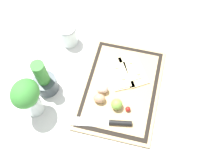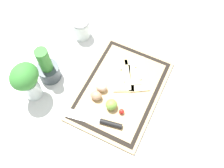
{
  "view_description": "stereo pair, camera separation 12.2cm",
  "coord_description": "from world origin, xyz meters",
  "px_view_note": "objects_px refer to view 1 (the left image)",
  "views": [
    {
      "loc": [
        -0.54,
        -0.08,
        1.12
      ],
      "look_at": [
        0.0,
        0.04,
        0.03
      ],
      "focal_mm": 42.0,
      "sensor_mm": 36.0,
      "label": 1
    },
    {
      "loc": [
        -0.5,
        -0.2,
        1.12
      ],
      "look_at": [
        0.0,
        0.04,
        0.03
      ],
      "focal_mm": 42.0,
      "sensor_mm": 36.0,
      "label": 2
    }
  ],
  "objects_px": {
    "pizza_slice_near": "(133,69)",
    "knife": "(110,123)",
    "egg_pink": "(102,89)",
    "herb_pot": "(45,81)",
    "lime": "(117,104)",
    "herb_glass": "(27,97)",
    "sauce_jar": "(68,36)",
    "pizza_slice_far": "(121,74)",
    "egg_brown": "(99,98)",
    "cherry_tomato_red": "(128,109)"
  },
  "relations": [
    {
      "from": "knife",
      "to": "sauce_jar",
      "type": "distance_m",
      "value": 0.5
    },
    {
      "from": "egg_brown",
      "to": "egg_pink",
      "type": "relative_size",
      "value": 1.0
    },
    {
      "from": "lime",
      "to": "egg_pink",
      "type": "bearing_deg",
      "value": 53.08
    },
    {
      "from": "egg_pink",
      "to": "egg_brown",
      "type": "bearing_deg",
      "value": 178.39
    },
    {
      "from": "pizza_slice_near",
      "to": "sauce_jar",
      "type": "relative_size",
      "value": 1.86
    },
    {
      "from": "pizza_slice_near",
      "to": "egg_pink",
      "type": "distance_m",
      "value": 0.19
    },
    {
      "from": "pizza_slice_far",
      "to": "herb_pot",
      "type": "height_order",
      "value": "herb_pot"
    },
    {
      "from": "pizza_slice_near",
      "to": "cherry_tomato_red",
      "type": "xyz_separation_m",
      "value": [
        -0.21,
        -0.02,
        0.01
      ]
    },
    {
      "from": "herb_pot",
      "to": "lime",
      "type": "bearing_deg",
      "value": -93.94
    },
    {
      "from": "pizza_slice_near",
      "to": "knife",
      "type": "relative_size",
      "value": 0.75
    },
    {
      "from": "lime",
      "to": "pizza_slice_far",
      "type": "bearing_deg",
      "value": 6.11
    },
    {
      "from": "knife",
      "to": "sauce_jar",
      "type": "relative_size",
      "value": 2.49
    },
    {
      "from": "lime",
      "to": "herb_glass",
      "type": "height_order",
      "value": "herb_glass"
    },
    {
      "from": "egg_pink",
      "to": "lime",
      "type": "xyz_separation_m",
      "value": [
        -0.06,
        -0.08,
        0.0
      ]
    },
    {
      "from": "egg_pink",
      "to": "cherry_tomato_red",
      "type": "xyz_separation_m",
      "value": [
        -0.07,
        -0.13,
        -0.01
      ]
    },
    {
      "from": "pizza_slice_far",
      "to": "egg_brown",
      "type": "relative_size",
      "value": 3.75
    },
    {
      "from": "cherry_tomato_red",
      "to": "herb_glass",
      "type": "xyz_separation_m",
      "value": [
        -0.08,
        0.41,
        0.1
      ]
    },
    {
      "from": "pizza_slice_far",
      "to": "herb_pot",
      "type": "xyz_separation_m",
      "value": [
        -0.14,
        0.32,
        0.05
      ]
    },
    {
      "from": "egg_pink",
      "to": "herb_pot",
      "type": "relative_size",
      "value": 0.25
    },
    {
      "from": "pizza_slice_near",
      "to": "herb_glass",
      "type": "height_order",
      "value": "herb_glass"
    },
    {
      "from": "sauce_jar",
      "to": "egg_pink",
      "type": "bearing_deg",
      "value": -135.76
    },
    {
      "from": "cherry_tomato_red",
      "to": "egg_brown",
      "type": "bearing_deg",
      "value": 82.89
    },
    {
      "from": "egg_pink",
      "to": "herb_glass",
      "type": "relative_size",
      "value": 0.24
    },
    {
      "from": "knife",
      "to": "herb_pot",
      "type": "bearing_deg",
      "value": 72.14
    },
    {
      "from": "pizza_slice_near",
      "to": "herb_pot",
      "type": "height_order",
      "value": "herb_pot"
    },
    {
      "from": "pizza_slice_far",
      "to": "knife",
      "type": "relative_size",
      "value": 0.71
    },
    {
      "from": "cherry_tomato_red",
      "to": "herb_pot",
      "type": "bearing_deg",
      "value": 85.8
    },
    {
      "from": "egg_pink",
      "to": "cherry_tomato_red",
      "type": "height_order",
      "value": "egg_pink"
    },
    {
      "from": "egg_pink",
      "to": "herb_glass",
      "type": "distance_m",
      "value": 0.33
    },
    {
      "from": "pizza_slice_near",
      "to": "pizza_slice_far",
      "type": "distance_m",
      "value": 0.07
    },
    {
      "from": "lime",
      "to": "herb_pot",
      "type": "height_order",
      "value": "herb_pot"
    },
    {
      "from": "pizza_slice_near",
      "to": "knife",
      "type": "distance_m",
      "value": 0.29
    },
    {
      "from": "pizza_slice_near",
      "to": "lime",
      "type": "distance_m",
      "value": 0.21
    },
    {
      "from": "herb_pot",
      "to": "knife",
      "type": "bearing_deg",
      "value": -107.86
    },
    {
      "from": "knife",
      "to": "egg_pink",
      "type": "distance_m",
      "value": 0.16
    },
    {
      "from": "sauce_jar",
      "to": "egg_brown",
      "type": "bearing_deg",
      "value": -141.1
    },
    {
      "from": "pizza_slice_near",
      "to": "egg_pink",
      "type": "relative_size",
      "value": 3.93
    },
    {
      "from": "knife",
      "to": "egg_pink",
      "type": "xyz_separation_m",
      "value": [
        0.14,
        0.07,
        0.01
      ]
    },
    {
      "from": "knife",
      "to": "egg_brown",
      "type": "distance_m",
      "value": 0.12
    },
    {
      "from": "lime",
      "to": "herb_glass",
      "type": "relative_size",
      "value": 0.23
    },
    {
      "from": "pizza_slice_near",
      "to": "herb_pot",
      "type": "relative_size",
      "value": 1.0
    },
    {
      "from": "pizza_slice_near",
      "to": "cherry_tomato_red",
      "type": "relative_size",
      "value": 8.76
    },
    {
      "from": "knife",
      "to": "cherry_tomato_red",
      "type": "bearing_deg",
      "value": -37.95
    },
    {
      "from": "lime",
      "to": "herb_glass",
      "type": "distance_m",
      "value": 0.38
    },
    {
      "from": "herb_pot",
      "to": "herb_glass",
      "type": "bearing_deg",
      "value": 170.34
    },
    {
      "from": "egg_brown",
      "to": "egg_pink",
      "type": "distance_m",
      "value": 0.05
    },
    {
      "from": "lime",
      "to": "knife",
      "type": "bearing_deg",
      "value": 174.41
    },
    {
      "from": "pizza_slice_far",
      "to": "egg_pink",
      "type": "distance_m",
      "value": 0.13
    },
    {
      "from": "sauce_jar",
      "to": "herb_glass",
      "type": "distance_m",
      "value": 0.41
    },
    {
      "from": "pizza_slice_near",
      "to": "herb_glass",
      "type": "relative_size",
      "value": 0.96
    }
  ]
}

